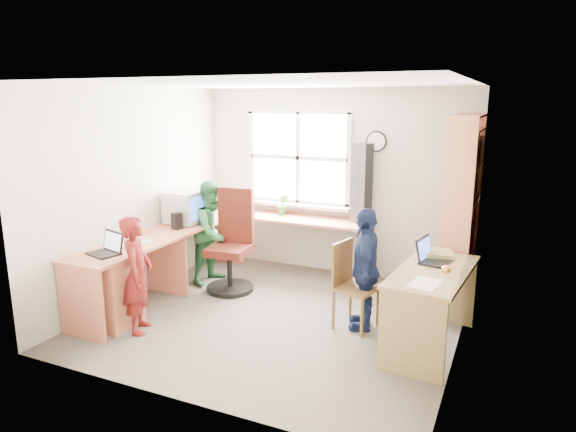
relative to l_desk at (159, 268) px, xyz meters
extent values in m
cube|color=#4E473D|center=(1.31, 0.28, -0.47)|extent=(3.60, 3.40, 0.02)
cube|color=white|center=(1.31, 0.28, 1.95)|extent=(3.60, 3.40, 0.02)
cube|color=beige|center=(1.31, 1.99, 0.74)|extent=(3.60, 0.02, 2.40)
cube|color=beige|center=(1.31, -1.43, 0.74)|extent=(3.60, 0.02, 2.40)
cube|color=beige|center=(-0.50, 0.28, 0.74)|extent=(0.02, 3.40, 2.40)
cube|color=beige|center=(3.12, 0.28, 0.74)|extent=(0.02, 3.40, 2.40)
cube|color=white|center=(0.81, 1.97, 1.04)|extent=(1.40, 0.01, 1.20)
cube|color=white|center=(0.81, 1.96, 1.04)|extent=(1.48, 0.04, 1.28)
cube|color=#A17246|center=(3.09, -0.77, 0.54)|extent=(0.02, 0.82, 2.00)
sphere|color=gold|center=(3.06, -0.44, 0.54)|extent=(0.07, 0.07, 0.07)
cylinder|color=black|center=(1.86, 1.96, 1.29)|extent=(0.26, 0.03, 0.26)
cylinder|color=white|center=(1.86, 1.95, 1.29)|extent=(0.22, 0.01, 0.22)
cube|color=#D97856|center=(-0.19, 0.38, 0.28)|extent=(0.60, 2.70, 0.03)
cube|color=#D97856|center=(1.06, 1.70, 0.28)|extent=(1.65, 0.56, 0.03)
cube|color=#D97856|center=(-0.19, 0.38, -0.10)|extent=(0.56, 0.03, 0.72)
cube|color=#D97856|center=(-0.19, -0.94, -0.10)|extent=(0.56, 0.03, 0.72)
cube|color=#D97856|center=(-0.19, 1.70, -0.10)|extent=(0.56, 0.03, 0.72)
cube|color=#D97856|center=(1.86, 1.70, -0.10)|extent=(0.03, 0.52, 0.72)
cube|color=#D97856|center=(-0.19, -0.57, -0.10)|extent=(0.54, 0.45, 0.72)
cube|color=#977D4B|center=(2.87, 0.28, 0.28)|extent=(0.71, 1.35, 0.03)
cube|color=#977D4B|center=(2.81, -0.35, -0.10)|extent=(0.56, 0.08, 0.72)
cube|color=#977D4B|center=(2.92, 0.91, -0.10)|extent=(0.56, 0.08, 0.72)
cube|color=#D97856|center=(2.96, 0.96, 0.59)|extent=(0.30, 0.02, 2.10)
cube|color=#D97856|center=(2.96, 1.96, 0.59)|extent=(0.30, 0.02, 2.10)
cube|color=#D97856|center=(2.96, 1.46, 1.63)|extent=(0.30, 1.00, 0.02)
cube|color=#D97856|center=(2.96, 1.46, -0.40)|extent=(0.30, 1.00, 0.02)
cube|color=#D97856|center=(2.96, 1.46, -0.04)|extent=(0.30, 1.00, 0.02)
cube|color=#D97856|center=(2.96, 1.46, 0.34)|extent=(0.30, 1.00, 0.02)
cube|color=#D97856|center=(2.96, 1.46, 0.72)|extent=(0.30, 1.00, 0.02)
cube|color=#D97856|center=(2.96, 1.46, 1.10)|extent=(0.30, 1.00, 0.02)
cube|color=#D97856|center=(2.96, 1.46, 1.48)|extent=(0.30, 1.00, 0.02)
cube|color=red|center=(2.96, 1.16, -0.25)|extent=(0.25, 0.28, 0.27)
cube|color=#1A59A1|center=(2.96, 1.48, -0.24)|extent=(0.25, 0.30, 0.29)
cube|color=#20862E|center=(2.96, 1.78, -0.23)|extent=(0.25, 0.26, 0.30)
cube|color=gold|center=(2.96, 1.16, 0.13)|extent=(0.25, 0.28, 0.30)
cube|color=#733586|center=(2.96, 1.48, 0.14)|extent=(0.25, 0.30, 0.32)
cube|color=orange|center=(2.96, 1.78, 0.12)|extent=(0.25, 0.26, 0.29)
cube|color=#282828|center=(2.96, 1.16, 0.52)|extent=(0.25, 0.28, 0.32)
cube|color=silver|center=(2.96, 1.48, 0.50)|extent=(0.25, 0.30, 0.29)
cube|color=red|center=(2.96, 1.78, 0.51)|extent=(0.25, 0.26, 0.30)
cube|color=#1A59A1|center=(2.96, 1.16, 0.88)|extent=(0.25, 0.28, 0.29)
cube|color=#20862E|center=(2.96, 1.48, 0.89)|extent=(0.25, 0.30, 0.30)
cube|color=gold|center=(2.96, 1.78, 0.90)|extent=(0.25, 0.26, 0.32)
cube|color=#733586|center=(2.96, 1.16, 1.27)|extent=(0.25, 0.28, 0.30)
cube|color=orange|center=(2.96, 1.48, 1.28)|extent=(0.25, 0.30, 0.32)
cube|color=#282828|center=(2.96, 1.78, 1.26)|extent=(0.25, 0.26, 0.29)
cylinder|color=black|center=(0.44, 0.76, -0.43)|extent=(0.63, 0.63, 0.05)
cylinder|color=black|center=(0.44, 0.76, -0.19)|extent=(0.07, 0.07, 0.42)
cube|color=#46150D|center=(0.44, 0.76, 0.05)|extent=(0.51, 0.51, 0.09)
cube|color=#46150D|center=(0.41, 0.98, 0.43)|extent=(0.45, 0.13, 0.67)
cylinder|color=brown|center=(1.93, 0.27, -0.25)|extent=(0.04, 0.04, 0.41)
cylinder|color=brown|center=(2.24, 0.20, -0.25)|extent=(0.04, 0.04, 0.41)
cylinder|color=brown|center=(2.00, 0.59, -0.25)|extent=(0.04, 0.04, 0.41)
cylinder|color=brown|center=(2.32, 0.51, -0.25)|extent=(0.04, 0.04, 0.41)
cube|color=brown|center=(2.12, 0.39, -0.04)|extent=(0.46, 0.46, 0.04)
cube|color=brown|center=(1.95, 0.43, 0.19)|extent=(0.11, 0.36, 0.45)
cube|color=silver|center=(-0.23, 0.82, 0.30)|extent=(0.31, 0.24, 0.02)
cube|color=silver|center=(-0.23, 0.82, 0.50)|extent=(0.42, 0.37, 0.38)
cube|color=#3F72F2|center=(-0.03, 0.82, 0.50)|extent=(0.01, 0.32, 0.28)
cube|color=black|center=(-0.19, -0.60, 0.30)|extent=(0.36, 0.30, 0.02)
cube|color=black|center=(-0.16, -0.48, 0.41)|extent=(0.32, 0.14, 0.21)
cube|color=white|center=(-0.16, -0.49, 0.41)|extent=(0.28, 0.11, 0.17)
cube|color=black|center=(2.86, 0.51, 0.30)|extent=(0.30, 0.37, 0.02)
cube|color=black|center=(2.73, 0.53, 0.41)|extent=(0.12, 0.34, 0.22)
cube|color=#3F72F2|center=(2.74, 0.53, 0.41)|extent=(0.09, 0.30, 0.18)
cube|color=black|center=(-0.15, 0.56, 0.39)|extent=(0.12, 0.12, 0.20)
cube|color=black|center=(-0.19, 1.05, 0.39)|extent=(0.11, 0.11, 0.19)
cube|color=black|center=(1.74, 1.81, 0.79)|extent=(0.24, 0.23, 0.98)
cube|color=red|center=(2.84, 0.71, 0.32)|extent=(0.33, 0.33, 0.06)
cube|color=silver|center=(-0.20, -0.12, 0.30)|extent=(0.27, 0.35, 0.00)
cube|color=silver|center=(2.86, -0.12, 0.29)|extent=(0.27, 0.35, 0.00)
imported|color=#307833|center=(0.67, 1.77, 0.43)|extent=(0.18, 0.16, 0.28)
imported|color=maroon|center=(0.19, -0.56, 0.13)|extent=(0.44, 0.51, 1.17)
imported|color=#2C6E3A|center=(0.08, 0.98, 0.19)|extent=(0.58, 0.70, 1.28)
imported|color=#152043|center=(2.19, 0.43, 0.16)|extent=(0.48, 0.78, 1.23)
camera|label=1|loc=(3.49, -4.28, 1.79)|focal=32.00mm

